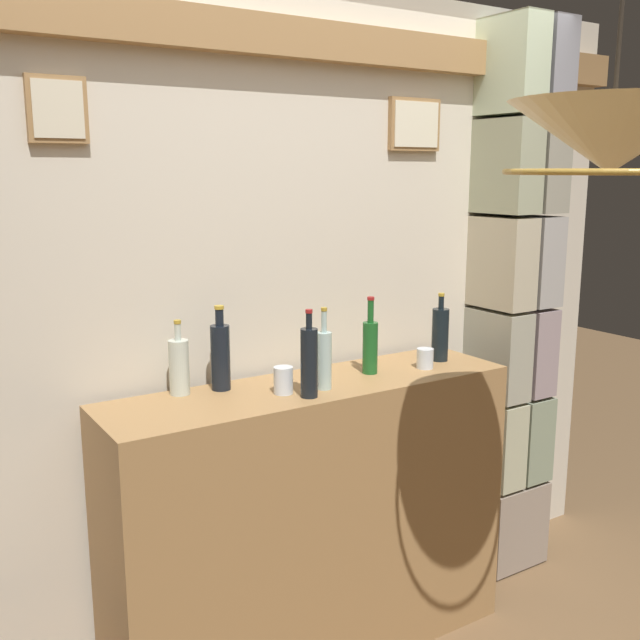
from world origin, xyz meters
TOP-DOWN VIEW (x-y plane):
  - panelled_rear_partition at (0.00, 1.10)m, footprint 3.59×0.15m
  - stone_pillar at (1.14, 0.94)m, footprint 0.34×0.35m
  - bar_shelf_unit at (0.00, 0.81)m, footprint 1.58×0.42m
  - liquor_bottle_scotch at (0.63, 0.83)m, footprint 0.07×0.07m
  - liquor_bottle_amaro at (0.27, 0.82)m, footprint 0.06×0.06m
  - liquor_bottle_rum at (-0.31, 0.93)m, footprint 0.07×0.07m
  - liquor_bottle_whiskey at (-0.46, 0.96)m, footprint 0.07×0.07m
  - liquor_bottle_mezcal at (-0.09, 0.69)m, footprint 0.06×0.06m
  - liquor_bottle_rye at (0.01, 0.74)m, footprint 0.05×0.05m
  - glass_tumbler_rocks at (-0.15, 0.77)m, footprint 0.07×0.07m
  - glass_tumbler_highball at (0.50, 0.76)m, footprint 0.07×0.07m
  - pendant_lamp at (0.32, -0.14)m, footprint 0.55×0.55m

SIDE VIEW (x-z plane):
  - bar_shelf_unit at x=0.00m, z-range 0.00..1.10m
  - glass_tumbler_highball at x=0.50m, z-range 1.10..1.18m
  - glass_tumbler_rocks at x=-0.15m, z-range 1.10..1.19m
  - liquor_bottle_whiskey at x=-0.46m, z-range 1.07..1.33m
  - liquor_bottle_rye at x=0.01m, z-range 1.06..1.36m
  - liquor_bottle_amaro at x=0.27m, z-range 1.06..1.36m
  - liquor_bottle_scotch at x=0.63m, z-range 1.07..1.35m
  - liquor_bottle_rum at x=-0.31m, z-range 1.07..1.38m
  - liquor_bottle_mezcal at x=-0.09m, z-range 1.07..1.38m
  - stone_pillar at x=1.14m, z-range -0.02..2.48m
  - panelled_rear_partition at x=0.00m, z-range 0.07..2.64m
  - pendant_lamp at x=0.32m, z-range 1.65..2.25m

